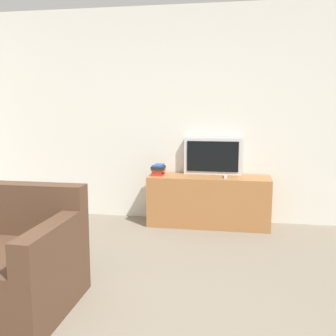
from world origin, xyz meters
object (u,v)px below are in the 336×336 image
object	(u,v)px
tv_stand	(209,201)
remote_on_stand	(225,176)
television	(213,156)
book_stack	(158,170)

from	to	relation	value
tv_stand	remote_on_stand	distance (m)	0.36
tv_stand	remote_on_stand	world-z (taller)	remote_on_stand
television	book_stack	bearing A→B (deg)	-164.33
tv_stand	television	world-z (taller)	television
book_stack	television	bearing A→B (deg)	15.67
tv_stand	book_stack	world-z (taller)	book_stack
tv_stand	television	bearing A→B (deg)	79.75
television	remote_on_stand	bearing A→B (deg)	-50.05
remote_on_stand	book_stack	bearing A→B (deg)	179.04
tv_stand	book_stack	xyz separation A→B (m)	(-0.61, -0.01, 0.36)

